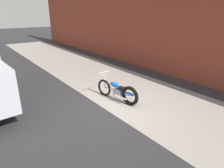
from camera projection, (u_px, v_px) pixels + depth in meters
ground_plane at (107, 110)px, 6.88m from camera, size 80.00×80.00×0.00m
sidewalk_slab at (143, 98)px, 7.86m from camera, size 36.00×3.50×0.01m
brick_building_wall at (202, 14)px, 8.73m from camera, size 36.00×0.50×6.22m
motorcycle_blue at (119, 92)px, 7.43m from camera, size 1.99×0.65×1.03m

